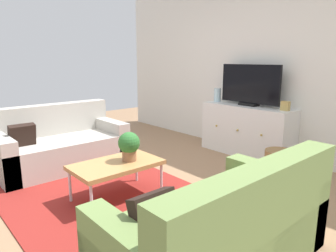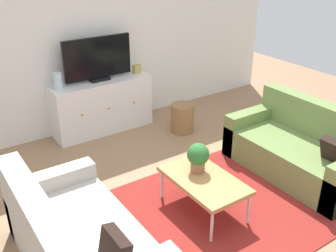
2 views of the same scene
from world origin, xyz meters
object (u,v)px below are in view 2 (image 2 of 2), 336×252
Objects in this scene: wicker_basket at (182,118)px; mantel_clock at (137,69)px; couch_right_side at (302,151)px; flat_screen_tv at (98,59)px; couch_left_side at (74,246)px; glass_vase at (58,81)px; tv_console at (102,106)px; potted_plant at (198,156)px; coffee_table at (204,181)px.

mantel_clock is at bearing 116.59° from wicker_basket.
flat_screen_tv is (-1.48, 2.39, 0.79)m from couch_right_side.
couch_left_side is at bearing -120.18° from flat_screen_tv.
couch_left_side is at bearing -108.55° from glass_vase.
couch_left_side is 1.00× the size of couch_right_side.
tv_console is at bearing -0.00° from glass_vase.
couch_right_side is at bearing 0.00° from couch_left_side.
couch_left_side reaches higher than potted_plant.
wicker_basket is at bearing 59.13° from potted_plant.
flat_screen_tv reaches higher than potted_plant.
flat_screen_tv is at bearing 59.82° from couch_left_side.
flat_screen_tv is (0.00, 0.02, 0.69)m from tv_console.
tv_console is (-0.01, 2.32, 0.02)m from coffee_table.
couch_right_side is at bearing -48.80° from glass_vase.
wicker_basket is at bearing -36.16° from tv_console.
coffee_table is at bearing -89.66° from flat_screen_tv.
couch_right_side is 2.93m from flat_screen_tv.
coffee_table is 2.22× the size of wicker_basket.
couch_right_side is 1.47m from coffee_table.
tv_console reaches higher than coffee_table.
mantel_clock reaches higher than couch_left_side.
glass_vase is at bearing -178.08° from flat_screen_tv.
tv_console reaches higher than potted_plant.
couch_right_side is 2.59m from mantel_clock.
couch_left_side is 7.54× the size of glass_vase.
flat_screen_tv reaches higher than coffee_table.
coffee_table is 7.01× the size of mantel_clock.
couch_left_side is at bearing -177.95° from coffee_table.
couch_left_side reaches higher than coffee_table.
mantel_clock reaches higher than wicker_basket.
glass_vase is (-0.60, -0.02, -0.19)m from flat_screen_tv.
couch_left_side reaches higher than wicker_basket.
tv_console is 1.18m from wicker_basket.
glass_vase is (-0.60, 0.00, 0.49)m from tv_console.
flat_screen_tv is 7.57× the size of mantel_clock.
glass_vase reaches higher than couch_right_side.
tv_console is at bearing -180.00° from mantel_clock.
couch_left_side is 1.16× the size of tv_console.
glass_vase is 1.81m from wicker_basket.
wicker_basket reaches higher than coffee_table.
glass_vase is at bearing 104.71° from coffee_table.
mantel_clock is at bearing 75.88° from potted_plant.
potted_plant is (0.03, 0.14, 0.20)m from coffee_table.
flat_screen_tv is 4.47× the size of glass_vase.
tv_console is 0.77m from glass_vase.
mantel_clock is at bearing 0.00° from tv_console.
mantel_clock is at bearing -1.92° from flat_screen_tv.
tv_console is 3.49× the size of wicker_basket.
couch_right_side is 5.32× the size of potted_plant.
couch_right_side reaches higher than coffee_table.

